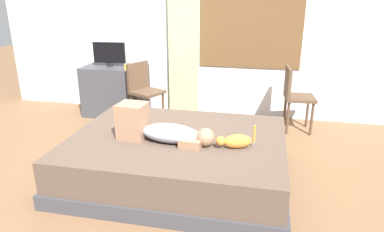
# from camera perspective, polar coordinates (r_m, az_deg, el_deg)

# --- Properties ---
(ground_plane) EXTENTS (16.00, 16.00, 0.00)m
(ground_plane) POSITION_cam_1_polar(r_m,az_deg,el_deg) (3.55, -4.97, -10.61)
(ground_plane) COLOR brown
(back_wall_with_window) EXTENTS (6.40, 0.14, 2.90)m
(back_wall_with_window) POSITION_cam_1_polar(r_m,az_deg,el_deg) (5.26, 2.17, 15.89)
(back_wall_with_window) COLOR silver
(back_wall_with_window) RESTS_ON ground
(bed) EXTENTS (2.12, 1.66, 0.45)m
(bed) POSITION_cam_1_polar(r_m,az_deg,el_deg) (3.53, -2.29, -6.72)
(bed) COLOR #38383D
(bed) RESTS_ON ground
(person_lying) EXTENTS (0.94, 0.32, 0.34)m
(person_lying) POSITION_cam_1_polar(r_m,az_deg,el_deg) (3.31, -5.14, -2.14)
(person_lying) COLOR #8C939E
(person_lying) RESTS_ON bed
(cat) EXTENTS (0.35, 0.19, 0.21)m
(cat) POSITION_cam_1_polar(r_m,az_deg,el_deg) (3.18, 7.08, -4.07)
(cat) COLOR #C67A2D
(cat) RESTS_ON bed
(desk) EXTENTS (0.90, 0.56, 0.74)m
(desk) POSITION_cam_1_polar(r_m,az_deg,el_deg) (5.44, -12.27, 4.06)
(desk) COLOR #38383D
(desk) RESTS_ON ground
(tv_monitor) EXTENTS (0.48, 0.10, 0.35)m
(tv_monitor) POSITION_cam_1_polar(r_m,az_deg,el_deg) (5.35, -13.26, 9.79)
(tv_monitor) COLOR black
(tv_monitor) RESTS_ON desk
(cup) EXTENTS (0.06, 0.06, 0.08)m
(cup) POSITION_cam_1_polar(r_m,az_deg,el_deg) (5.06, -10.61, 7.81)
(cup) COLOR gold
(cup) RESTS_ON desk
(chair_by_desk) EXTENTS (0.51, 0.51, 0.86)m
(chair_by_desk) POSITION_cam_1_polar(r_m,az_deg,el_deg) (4.96, -7.89, 4.50)
(chair_by_desk) COLOR #4C3828
(chair_by_desk) RESTS_ON ground
(chair_spare) EXTENTS (0.41, 0.41, 0.86)m
(chair_spare) POSITION_cam_1_polar(r_m,az_deg,el_deg) (4.82, 16.29, 3.44)
(chair_spare) COLOR #4C3828
(chair_spare) RESTS_ON ground
(curtain_left) EXTENTS (0.44, 0.06, 2.67)m
(curtain_left) POSITION_cam_1_polar(r_m,az_deg,el_deg) (5.21, -1.41, 14.65)
(curtain_left) COLOR #ADCC75
(curtain_left) RESTS_ON ground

